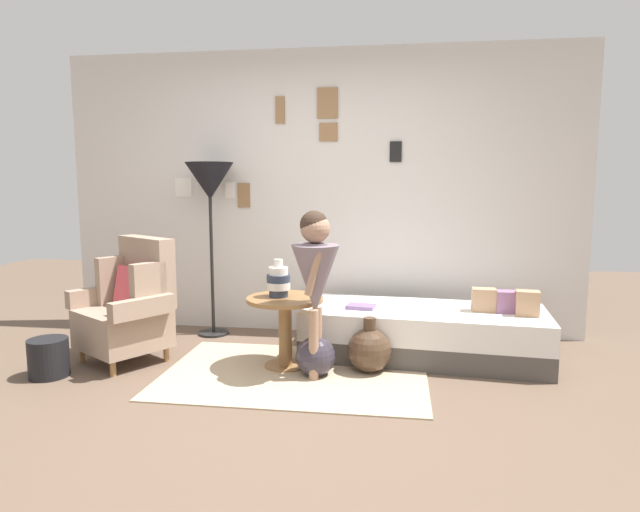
# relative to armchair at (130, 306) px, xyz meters

# --- Properties ---
(ground_plane) EXTENTS (12.00, 12.00, 0.00)m
(ground_plane) POSITION_rel_armchair_xyz_m (1.35, -0.85, -0.44)
(ground_plane) COLOR brown
(gallery_wall) EXTENTS (4.80, 0.12, 2.60)m
(gallery_wall) POSITION_rel_armchair_xyz_m (1.35, 1.10, 0.86)
(gallery_wall) COLOR silver
(gallery_wall) RESTS_ON ground
(rug) EXTENTS (1.92, 1.31, 0.01)m
(rug) POSITION_rel_armchair_xyz_m (1.35, -0.15, -0.43)
(rug) COLOR tan
(rug) RESTS_ON ground
(armchair) EXTENTS (0.90, 0.85, 0.97)m
(armchair) POSITION_rel_armchair_xyz_m (0.00, 0.00, 0.00)
(armchair) COLOR #9E7042
(armchair) RESTS_ON ground
(daybed) EXTENTS (1.96, 0.97, 0.40)m
(daybed) POSITION_rel_armchair_xyz_m (2.30, 0.40, -0.24)
(daybed) COLOR #4C4742
(daybed) RESTS_ON ground
(pillow_head) EXTENTS (0.18, 0.14, 0.19)m
(pillow_head) POSITION_rel_armchair_xyz_m (3.06, 0.27, 0.06)
(pillow_head) COLOR tan
(pillow_head) RESTS_ON daybed
(pillow_mid) EXTENTS (0.17, 0.12, 0.17)m
(pillow_mid) POSITION_rel_armchair_xyz_m (2.93, 0.36, 0.05)
(pillow_mid) COLOR gray
(pillow_mid) RESTS_ON daybed
(pillow_back) EXTENTS (0.18, 0.13, 0.18)m
(pillow_back) POSITION_rel_armchair_xyz_m (2.76, 0.38, 0.05)
(pillow_back) COLOR tan
(pillow_back) RESTS_ON daybed
(side_table) EXTENTS (0.58, 0.58, 0.54)m
(side_table) POSITION_rel_armchair_xyz_m (1.25, 0.00, -0.05)
(side_table) COLOR olive
(side_table) RESTS_ON ground
(vase_striped) EXTENTS (0.18, 0.18, 0.29)m
(vase_striped) POSITION_rel_armchair_xyz_m (1.19, 0.02, 0.22)
(vase_striped) COLOR #2D384C
(vase_striped) RESTS_ON side_table
(floor_lamp) EXTENTS (0.43, 0.43, 1.58)m
(floor_lamp) POSITION_rel_armchair_xyz_m (0.40, 0.80, 0.93)
(floor_lamp) COLOR black
(floor_lamp) RESTS_ON ground
(person_child) EXTENTS (0.34, 0.34, 1.21)m
(person_child) POSITION_rel_armchair_xyz_m (1.51, -0.20, 0.34)
(person_child) COLOR #A37A60
(person_child) RESTS_ON ground
(book_on_daybed) EXTENTS (0.24, 0.19, 0.03)m
(book_on_daybed) POSITION_rel_armchair_xyz_m (1.80, 0.33, -0.02)
(book_on_daybed) COLOR slate
(book_on_daybed) RESTS_ON daybed
(demijohn_near) EXTENTS (0.29, 0.29, 0.38)m
(demijohn_near) POSITION_rel_armchair_xyz_m (1.50, -0.16, -0.29)
(demijohn_near) COLOR #332D38
(demijohn_near) RESTS_ON ground
(demijohn_far) EXTENTS (0.33, 0.33, 0.42)m
(demijohn_far) POSITION_rel_armchair_xyz_m (1.89, -0.02, -0.27)
(demijohn_far) COLOR #473323
(demijohn_far) RESTS_ON ground
(magazine_basket) EXTENTS (0.28, 0.28, 0.28)m
(magazine_basket) POSITION_rel_armchair_xyz_m (-0.41, -0.45, -0.30)
(magazine_basket) COLOR black
(magazine_basket) RESTS_ON ground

